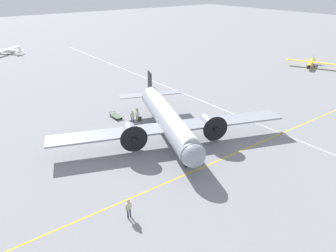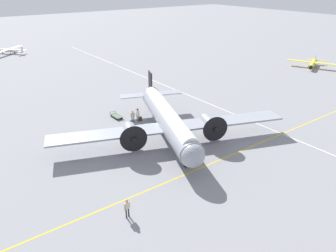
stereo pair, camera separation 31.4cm
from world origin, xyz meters
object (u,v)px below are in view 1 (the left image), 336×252
Objects in this scene: suitcase_near_door at (140,119)px; ramp_agent at (137,113)px; light_aircraft_distant at (311,63)px; light_aircraft_taxiing at (7,51)px; airliner_main at (169,120)px; baggage_cart at (116,116)px; passenger_boarding at (132,115)px; crew_foreground at (129,207)px.

ramp_agent is at bearing -28.57° from suitcase_near_door.
light_aircraft_distant reaches higher than ramp_agent.
light_aircraft_taxiing is at bearing -72.15° from light_aircraft_distant.
suitcase_near_door is (-0.28, -6.68, -2.18)m from airliner_main.
suitcase_near_door is at bearing -21.53° from light_aircraft_distant.
light_aircraft_taxiing reaches higher than baggage_cart.
suitcase_near_door is at bearing 178.67° from passenger_boarding.
baggage_cart is at bearing -169.22° from ramp_agent.
baggage_cart is at bearing 140.53° from light_aircraft_taxiing.
crew_foreground is 0.17× the size of light_aircraft_distant.
baggage_cart is at bearing -55.47° from suitcase_near_door.
light_aircraft_distant is 1.23× the size of light_aircraft_taxiing.
airliner_main reaches higher than suitcase_near_door.
passenger_boarding is 54.23m from light_aircraft_taxiing.
light_aircraft_taxiing reaches higher than crew_foreground.
passenger_boarding is at bearing -118.45° from ramp_agent.
crew_foreground is 0.98× the size of ramp_agent.
light_aircraft_distant is at bearing 71.81° from ramp_agent.
passenger_boarding is at bearing 19.92° from baggage_cart.
light_aircraft_taxiing is at bearing -85.95° from suitcase_near_door.
light_aircraft_distant reaches higher than baggage_cart.
ramp_agent is 0.82× the size of baggage_cart.
airliner_main is 15.93× the size of passenger_boarding.
passenger_boarding reaches higher than baggage_cart.
light_aircraft_taxiing reaches higher than passenger_boarding.
airliner_main reaches higher than passenger_boarding.
airliner_main is 45.06m from light_aircraft_distant.
suitcase_near_door is 0.06× the size of light_aircraft_distant.
crew_foreground is 0.21× the size of light_aircraft_taxiing.
suitcase_near_door is at bearing 40.32° from ramp_agent.
light_aircraft_distant is at bearing 122.48° from airliner_main.
ramp_agent is (-0.70, 0.09, 0.10)m from passenger_boarding.
crew_foreground is (10.62, 8.86, -1.42)m from airliner_main.
ramp_agent is 3.33m from baggage_cart.
airliner_main is 3.24× the size of light_aircraft_taxiing.
suitcase_near_door reaches higher than baggage_cart.
airliner_main is 7.12m from passenger_boarding.
ramp_agent is 0.87m from suitcase_near_door.
airliner_main reaches higher than light_aircraft_distant.
baggage_cart is (1.71, -9.58, -2.20)m from airliner_main.
crew_foreground reaches higher than passenger_boarding.
crew_foreground is 1.06× the size of passenger_boarding.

